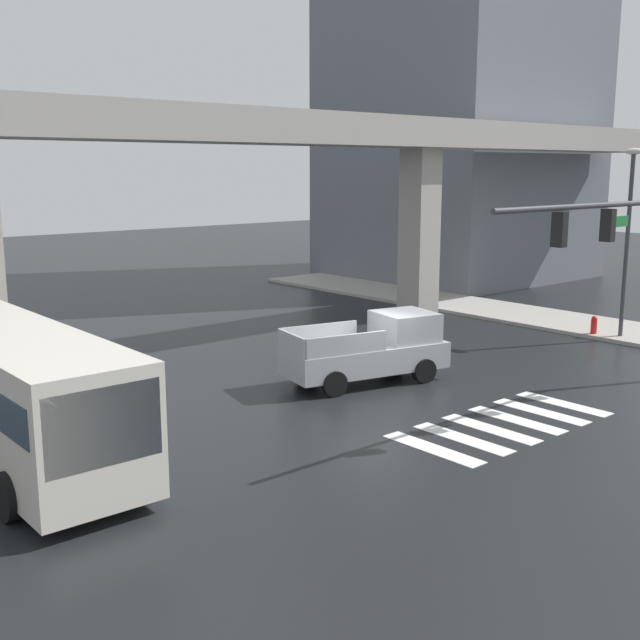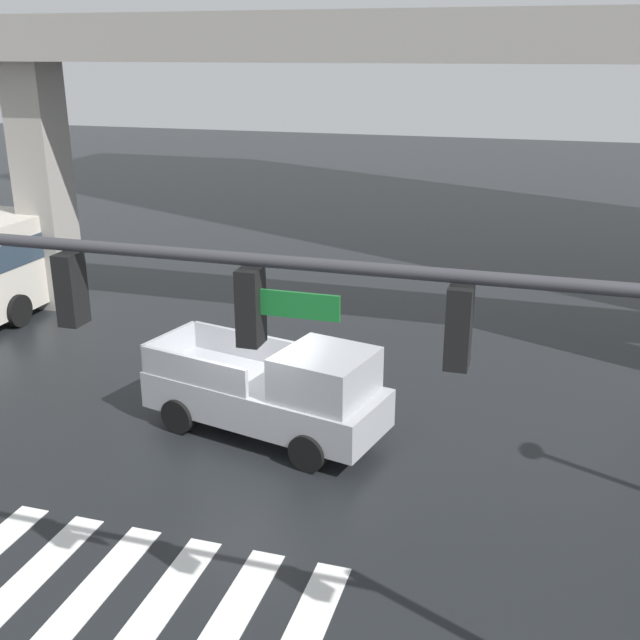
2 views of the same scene
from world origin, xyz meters
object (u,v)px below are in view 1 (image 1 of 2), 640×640
pickup_truck (373,350)px  city_bus (3,380)px  street_lamp_near_corner (629,221)px  fire_hydrant (594,326)px

pickup_truck → city_bus: bearing=173.9°
pickup_truck → street_lamp_near_corner: size_ratio=0.75×
street_lamp_near_corner → fire_hydrant: (-0.40, 0.90, -4.13)m
pickup_truck → fire_hydrant: (11.03, -1.05, -0.56)m
street_lamp_near_corner → city_bus: bearing=172.0°
fire_hydrant → street_lamp_near_corner: bearing=-66.0°
pickup_truck → fire_hydrant: 11.10m
city_bus → street_lamp_near_corner: size_ratio=1.49×
pickup_truck → street_lamp_near_corner: (11.43, -1.94, 3.57)m
pickup_truck → fire_hydrant: size_ratio=6.35×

